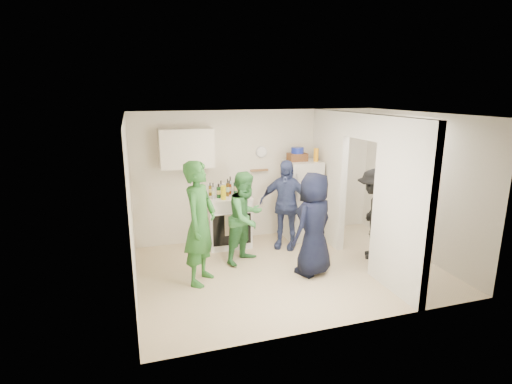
# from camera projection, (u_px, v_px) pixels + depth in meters

# --- Properties ---
(floor) EXTENTS (4.80, 4.80, 0.00)m
(floor) POSITION_uv_depth(u_px,v_px,m) (290.00, 270.00, 6.53)
(floor) COLOR beige
(floor) RESTS_ON ground
(wall_back) EXTENTS (4.80, 0.00, 4.80)m
(wall_back) POSITION_uv_depth(u_px,v_px,m) (258.00, 175.00, 7.80)
(wall_back) COLOR silver
(wall_back) RESTS_ON floor
(wall_front) EXTENTS (4.80, 0.00, 4.80)m
(wall_front) POSITION_uv_depth(u_px,v_px,m) (346.00, 231.00, 4.65)
(wall_front) COLOR silver
(wall_front) RESTS_ON floor
(wall_left) EXTENTS (0.00, 3.40, 3.40)m
(wall_left) POSITION_uv_depth(u_px,v_px,m) (131.00, 209.00, 5.53)
(wall_left) COLOR silver
(wall_left) RESTS_ON floor
(wall_right) EXTENTS (0.00, 3.40, 3.40)m
(wall_right) POSITION_uv_depth(u_px,v_px,m) (420.00, 185.00, 6.91)
(wall_right) COLOR silver
(wall_right) RESTS_ON floor
(ceiling) EXTENTS (4.80, 4.80, 0.00)m
(ceiling) POSITION_uv_depth(u_px,v_px,m) (293.00, 115.00, 5.92)
(ceiling) COLOR white
(ceiling) RESTS_ON wall_back
(partition_pier_back) EXTENTS (0.12, 1.20, 2.50)m
(partition_pier_back) POSITION_uv_depth(u_px,v_px,m) (328.00, 177.00, 7.58)
(partition_pier_back) COLOR silver
(partition_pier_back) RESTS_ON floor
(partition_pier_front) EXTENTS (0.12, 1.20, 2.50)m
(partition_pier_front) POSITION_uv_depth(u_px,v_px,m) (401.00, 209.00, 5.55)
(partition_pier_front) COLOR silver
(partition_pier_front) RESTS_ON floor
(partition_header) EXTENTS (0.12, 1.00, 0.40)m
(partition_header) POSITION_uv_depth(u_px,v_px,m) (363.00, 126.00, 6.31)
(partition_header) COLOR silver
(partition_header) RESTS_ON partition_pier_back
(stove) EXTENTS (0.81, 0.67, 0.96)m
(stove) POSITION_uv_depth(u_px,v_px,m) (228.00, 221.00, 7.48)
(stove) COLOR white
(stove) RESTS_ON floor
(upper_cabinet) EXTENTS (0.95, 0.34, 0.70)m
(upper_cabinet) POSITION_uv_depth(u_px,v_px,m) (187.00, 148.00, 7.08)
(upper_cabinet) COLOR silver
(upper_cabinet) RESTS_ON wall_back
(fridge) EXTENTS (0.63, 0.62, 1.54)m
(fridge) POSITION_uv_depth(u_px,v_px,m) (302.00, 200.00, 7.80)
(fridge) COLOR white
(fridge) RESTS_ON floor
(wicker_basket) EXTENTS (0.35, 0.25, 0.15)m
(wicker_basket) POSITION_uv_depth(u_px,v_px,m) (297.00, 157.00, 7.61)
(wicker_basket) COLOR brown
(wicker_basket) RESTS_ON fridge
(blue_bowl) EXTENTS (0.24, 0.24, 0.11)m
(blue_bowl) POSITION_uv_depth(u_px,v_px,m) (297.00, 150.00, 7.58)
(blue_bowl) COLOR #162597
(blue_bowl) RESTS_ON wicker_basket
(yellow_cup_stack_top) EXTENTS (0.09, 0.09, 0.25)m
(yellow_cup_stack_top) POSITION_uv_depth(u_px,v_px,m) (316.00, 155.00, 7.56)
(yellow_cup_stack_top) COLOR #FFAA15
(yellow_cup_stack_top) RESTS_ON fridge
(wall_clock) EXTENTS (0.22, 0.02, 0.22)m
(wall_clock) POSITION_uv_depth(u_px,v_px,m) (261.00, 152.00, 7.68)
(wall_clock) COLOR white
(wall_clock) RESTS_ON wall_back
(spice_shelf) EXTENTS (0.35, 0.08, 0.03)m
(spice_shelf) POSITION_uv_depth(u_px,v_px,m) (259.00, 170.00, 7.73)
(spice_shelf) COLOR olive
(spice_shelf) RESTS_ON wall_back
(nook_window) EXTENTS (0.03, 0.70, 0.80)m
(nook_window) POSITION_uv_depth(u_px,v_px,m) (414.00, 161.00, 6.99)
(nook_window) COLOR black
(nook_window) RESTS_ON wall_right
(nook_window_frame) EXTENTS (0.04, 0.76, 0.86)m
(nook_window_frame) POSITION_uv_depth(u_px,v_px,m) (413.00, 161.00, 6.99)
(nook_window_frame) COLOR white
(nook_window_frame) RESTS_ON wall_right
(nook_valance) EXTENTS (0.04, 0.82, 0.18)m
(nook_valance) POSITION_uv_depth(u_px,v_px,m) (414.00, 141.00, 6.89)
(nook_valance) COLOR white
(nook_valance) RESTS_ON wall_right
(yellow_cup_stack_stove) EXTENTS (0.09, 0.09, 0.25)m
(yellow_cup_stack_stove) POSITION_uv_depth(u_px,v_px,m) (223.00, 193.00, 7.09)
(yellow_cup_stack_stove) COLOR yellow
(yellow_cup_stack_stove) RESTS_ON stove
(red_cup) EXTENTS (0.09, 0.09, 0.12)m
(red_cup) POSITION_uv_depth(u_px,v_px,m) (242.00, 194.00, 7.22)
(red_cup) COLOR red
(red_cup) RESTS_ON stove
(person_green_left) EXTENTS (0.75, 0.82, 1.88)m
(person_green_left) POSITION_uv_depth(u_px,v_px,m) (200.00, 223.00, 5.90)
(person_green_left) COLOR #2B6C2E
(person_green_left) RESTS_ON floor
(person_green_center) EXTENTS (0.96, 0.92, 1.57)m
(person_green_center) POSITION_uv_depth(u_px,v_px,m) (246.00, 217.00, 6.68)
(person_green_center) COLOR #3D8A4D
(person_green_center) RESTS_ON floor
(person_denim) EXTENTS (1.03, 0.88, 1.65)m
(person_denim) POSITION_uv_depth(u_px,v_px,m) (285.00, 204.00, 7.28)
(person_denim) COLOR #3B4D80
(person_denim) RESTS_ON floor
(person_navy) EXTENTS (0.95, 0.84, 1.64)m
(person_navy) POSITION_uv_depth(u_px,v_px,m) (314.00, 224.00, 6.22)
(person_navy) COLOR black
(person_navy) RESTS_ON floor
(person_nook) EXTENTS (1.00, 1.17, 1.57)m
(person_nook) POSITION_uv_depth(u_px,v_px,m) (373.00, 214.00, 6.86)
(person_nook) COLOR black
(person_nook) RESTS_ON floor
(bottle_a) EXTENTS (0.06, 0.06, 0.25)m
(bottle_a) POSITION_uv_depth(u_px,v_px,m) (210.00, 189.00, 7.35)
(bottle_a) COLOR brown
(bottle_a) RESTS_ON stove
(bottle_b) EXTENTS (0.08, 0.08, 0.26)m
(bottle_b) POSITION_uv_depth(u_px,v_px,m) (219.00, 191.00, 7.19)
(bottle_b) COLOR #16441B
(bottle_b) RESTS_ON stove
(bottle_c) EXTENTS (0.06, 0.06, 0.26)m
(bottle_c) POSITION_uv_depth(u_px,v_px,m) (221.00, 187.00, 7.44)
(bottle_c) COLOR #AFB7BD
(bottle_c) RESTS_ON stove
(bottle_d) EXTENTS (0.06, 0.06, 0.33)m
(bottle_d) POSITION_uv_depth(u_px,v_px,m) (228.00, 188.00, 7.29)
(bottle_d) COLOR #593E0F
(bottle_d) RESTS_ON stove
(bottle_e) EXTENTS (0.07, 0.07, 0.32)m
(bottle_e) POSITION_uv_depth(u_px,v_px,m) (230.00, 185.00, 7.51)
(bottle_e) COLOR silver
(bottle_e) RESTS_ON stove
(bottle_f) EXTENTS (0.07, 0.07, 0.31)m
(bottle_f) POSITION_uv_depth(u_px,v_px,m) (235.00, 187.00, 7.40)
(bottle_f) COLOR #153B25
(bottle_f) RESTS_ON stove
(bottle_g) EXTENTS (0.06, 0.06, 0.25)m
(bottle_g) POSITION_uv_depth(u_px,v_px,m) (239.00, 187.00, 7.55)
(bottle_g) COLOR brown
(bottle_g) RESTS_ON stove
(bottle_h) EXTENTS (0.06, 0.06, 0.29)m
(bottle_h) POSITION_uv_depth(u_px,v_px,m) (213.00, 191.00, 7.11)
(bottle_h) COLOR #A5A5B1
(bottle_h) RESTS_ON stove
(bottle_i) EXTENTS (0.08, 0.08, 0.26)m
(bottle_i) POSITION_uv_depth(u_px,v_px,m) (229.00, 187.00, 7.44)
(bottle_i) COLOR #5A240F
(bottle_i) RESTS_ON stove
(bottle_j) EXTENTS (0.07, 0.07, 0.27)m
(bottle_j) POSITION_uv_depth(u_px,v_px,m) (245.00, 189.00, 7.33)
(bottle_j) COLOR #226530
(bottle_j) RESTS_ON stove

